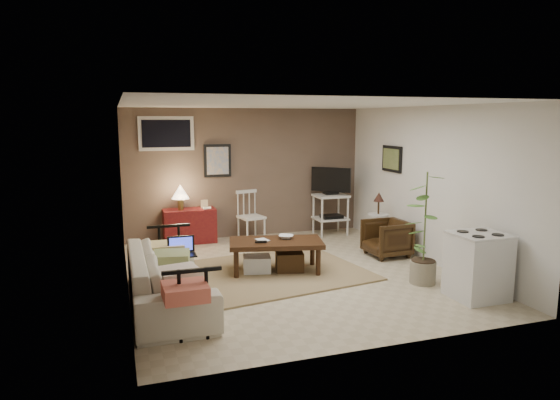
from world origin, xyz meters
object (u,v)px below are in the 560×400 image
object	(u,v)px
tv_stand	(331,199)
side_table	(378,213)
coffee_table	(275,254)
potted_plant	(425,224)
red_console	(189,223)
armchair	(387,236)
spindle_chair	(251,217)
sofa	(168,269)
stove	(478,266)

from	to	relation	value
tv_stand	side_table	xyz separation A→B (m)	(0.38, -1.14, -0.09)
coffee_table	potted_plant	xyz separation A→B (m)	(1.75, -1.08, 0.54)
red_console	armchair	size ratio (longest dim) A/B	1.63
red_console	spindle_chair	xyz separation A→B (m)	(1.11, -0.16, 0.06)
side_table	armchair	bearing A→B (deg)	-105.67
coffee_table	sofa	xyz separation A→B (m)	(-1.60, -0.80, 0.16)
tv_stand	side_table	distance (m)	1.21
tv_stand	potted_plant	bearing A→B (deg)	-90.14
red_console	stove	size ratio (longest dim) A/B	1.28
sofa	tv_stand	distance (m)	4.37
sofa	red_console	xyz separation A→B (m)	(0.67, 2.98, -0.07)
spindle_chair	potted_plant	world-z (taller)	potted_plant
spindle_chair	potted_plant	distance (m)	3.49
coffee_table	red_console	distance (m)	2.37
sofa	armchair	xyz separation A→B (m)	(3.58, 1.07, -0.11)
sofa	armchair	bearing A→B (deg)	-73.34
sofa	side_table	xyz separation A→B (m)	(3.74, 1.64, 0.16)
potted_plant	stove	bearing A→B (deg)	-66.52
spindle_chair	side_table	distance (m)	2.29
coffee_table	potted_plant	size ratio (longest dim) A/B	0.94
side_table	red_console	bearing A→B (deg)	156.48
spindle_chair	sofa	bearing A→B (deg)	-122.27
side_table	tv_stand	bearing A→B (deg)	108.46
sofa	potted_plant	size ratio (longest dim) A/B	1.45
coffee_table	sofa	bearing A→B (deg)	-153.44
coffee_table	tv_stand	distance (m)	2.69
armchair	potted_plant	xyz separation A→B (m)	(-0.23, -1.35, 0.49)
armchair	coffee_table	bearing A→B (deg)	-83.63
armchair	stove	world-z (taller)	stove
coffee_table	side_table	size ratio (longest dim) A/B	1.50
potted_plant	stove	world-z (taller)	potted_plant
coffee_table	armchair	xyz separation A→B (m)	(1.98, 0.27, 0.05)
coffee_table	red_console	xyz separation A→B (m)	(-0.93, 2.18, 0.09)
red_console	sofa	bearing A→B (deg)	-102.70
coffee_table	side_table	bearing A→B (deg)	21.49
coffee_table	side_table	xyz separation A→B (m)	(2.14, 0.84, 0.32)
tv_stand	potted_plant	distance (m)	3.07
side_table	sofa	bearing A→B (deg)	-156.29
tv_stand	potted_plant	xyz separation A→B (m)	(-0.01, -3.07, 0.13)
armchair	tv_stand	bearing A→B (deg)	-174.11
side_table	armchair	distance (m)	0.65
tv_stand	armchair	world-z (taller)	tv_stand
spindle_chair	side_table	bearing A→B (deg)	-30.83
tv_stand	stove	distance (m)	3.79
coffee_table	potted_plant	bearing A→B (deg)	-31.60
red_console	tv_stand	distance (m)	2.71
tv_stand	armchair	distance (m)	1.77
red_console	stove	distance (m)	4.95
spindle_chair	tv_stand	xyz separation A→B (m)	(1.58, -0.03, 0.26)
tv_stand	potted_plant	size ratio (longest dim) A/B	0.84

